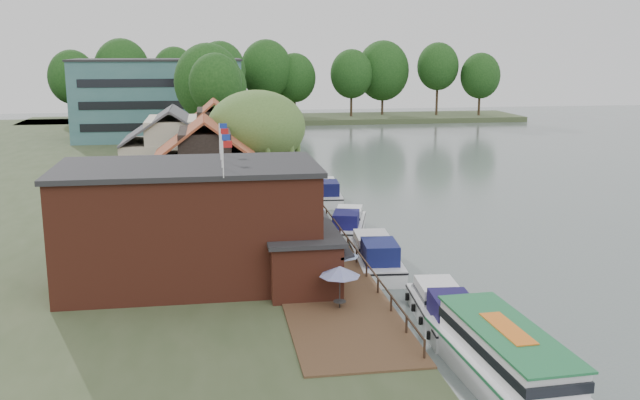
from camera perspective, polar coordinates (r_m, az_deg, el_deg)
name	(u,v)px	position (r m, az deg, el deg)	size (l,w,h in m)	color
ground	(438,279)	(48.09, 9.40, -6.24)	(260.00, 260.00, 0.00)	#566361
land_bank	(65,186)	(81.00, -19.71, 1.10)	(50.00, 140.00, 1.00)	#384728
quay_deck	(299,231)	(55.45, -1.72, -2.47)	(6.00, 50.00, 0.10)	#47301E
quay_rail	(332,222)	(56.21, 0.95, -1.79)	(0.20, 49.00, 1.00)	black
pub	(223,222)	(43.49, -7.75, -1.79)	(20.00, 11.00, 7.30)	maroon
hotel_block	(159,99)	(113.72, -12.78, 7.88)	(25.40, 12.40, 12.30)	#38666B
cottage_a	(206,171)	(58.05, -9.13, 2.29)	(8.60, 7.60, 8.50)	black
cottage_b	(173,154)	(68.01, -11.68, 3.62)	(9.60, 8.60, 8.50)	beige
cottage_c	(215,141)	(76.85, -8.41, 4.71)	(7.60, 7.60, 8.50)	black
willow	(257,149)	(62.99, -5.06, 4.05)	(8.60, 8.60, 10.43)	#476B2D
umbrella_0	(340,287)	(38.94, 1.59, -6.98)	(2.26, 2.26, 2.38)	navy
umbrella_1	(341,267)	(42.42, 1.70, -5.36)	(2.11, 2.11, 2.38)	navy
umbrella_2	(325,259)	(43.92, 0.39, -4.73)	(2.02, 2.02, 2.38)	#1B3D96
umbrella_3	(320,243)	(47.46, -0.02, -3.44)	(2.41, 2.41, 2.38)	navy
umbrella_4	(312,228)	(51.22, -0.62, -2.27)	(2.37, 2.37, 2.38)	navy
umbrella_5	(312,218)	(54.14, -0.67, -1.47)	(2.04, 2.04, 2.38)	navy
umbrella_6	(302,214)	(55.67, -1.45, -1.10)	(2.24, 2.24, 2.38)	navy
cruiser_0	(443,304)	(40.34, 9.83, -8.23)	(3.02, 9.34, 2.24)	silver
cruiser_1	(375,252)	(49.36, 4.46, -4.15)	(3.24, 10.02, 2.44)	silver
cruiser_2	(348,220)	(58.60, 2.23, -1.64)	(2.92, 9.05, 2.16)	white
cruiser_3	(326,189)	(70.89, 0.45, 0.85)	(3.07, 9.49, 2.28)	silver
tour_boat	(512,363)	(33.34, 15.14, -12.44)	(3.66, 12.95, 2.82)	silver
swan	(452,331)	(39.19, 10.49, -10.29)	(0.44, 0.44, 0.44)	white
bank_tree_0	(216,110)	(86.69, -8.31, 7.17)	(6.26, 6.26, 13.39)	#143811
bank_tree_1	(209,100)	(93.93, -8.90, 7.89)	(8.67, 8.67, 14.59)	#143811
bank_tree_2	(224,105)	(100.30, -7.70, 7.55)	(6.42, 6.42, 12.33)	#143811
bank_tree_3	(181,96)	(123.54, -11.08, 8.15)	(6.16, 6.16, 11.75)	#143811
bank_tree_4	(220,85)	(127.88, -7.97, 9.13)	(8.92, 8.92, 15.10)	#143811
bank_tree_5	(226,89)	(138.14, -7.57, 8.80)	(7.30, 7.30, 12.37)	#143811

